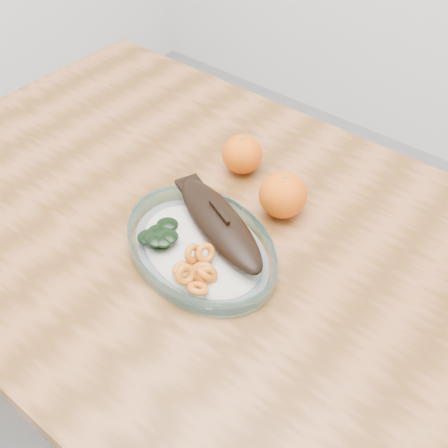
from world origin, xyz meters
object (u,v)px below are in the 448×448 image
object	(u,v)px
dining_table	(196,260)
plated_meal	(201,244)
orange_right	(283,195)
orange_left	(242,154)

from	to	relation	value
dining_table	plated_meal	size ratio (longest dim) A/B	1.89
orange_right	plated_meal	bearing A→B (deg)	-106.39
orange_left	orange_right	bearing A→B (deg)	-21.88
plated_meal	orange_right	world-z (taller)	orange_right
dining_table	plated_meal	world-z (taller)	plated_meal
orange_left	orange_right	world-z (taller)	orange_right
plated_meal	orange_left	world-z (taller)	plated_meal
orange_left	dining_table	bearing A→B (deg)	-82.29
orange_left	orange_right	distance (m)	0.14
dining_table	orange_left	xyz separation A→B (m)	(-0.02, 0.16, 0.14)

